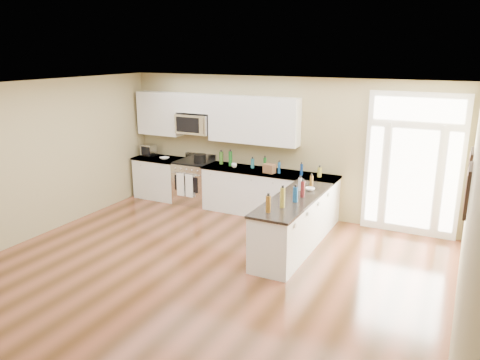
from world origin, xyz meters
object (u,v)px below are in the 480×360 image
object	(u,v)px
stockpot	(200,158)
toaster_oven	(149,150)
kitchen_range	(194,182)
peninsula_cabinet	(293,226)

from	to	relation	value
stockpot	toaster_oven	bearing A→B (deg)	175.96
kitchen_range	toaster_oven	bearing A→B (deg)	177.30
kitchen_range	toaster_oven	xyz separation A→B (m)	(-1.24, 0.06, 0.59)
kitchen_range	stockpot	world-z (taller)	stockpot
peninsula_cabinet	stockpot	distance (m)	3.08
peninsula_cabinet	stockpot	world-z (taller)	stockpot
kitchen_range	stockpot	size ratio (longest dim) A/B	4.08
kitchen_range	toaster_oven	size ratio (longest dim) A/B	3.46
stockpot	toaster_oven	xyz separation A→B (m)	(-1.43, 0.10, 0.02)
peninsula_cabinet	kitchen_range	world-z (taller)	kitchen_range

